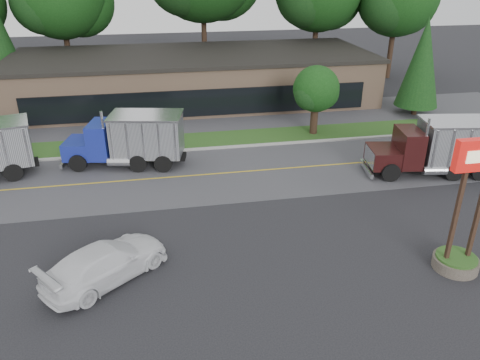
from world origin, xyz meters
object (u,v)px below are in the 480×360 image
object	(u,v)px
dump_truck_maroon	(440,146)
rally_car	(106,262)
bilo_sign	(464,228)
dump_truck_blue	(131,138)

from	to	relation	value
dump_truck_maroon	rally_car	size ratio (longest dim) A/B	1.45
bilo_sign	dump_truck_blue	size ratio (longest dim) A/B	0.76
bilo_sign	dump_truck_maroon	xyz separation A→B (m)	(4.67, 9.21, -0.22)
bilo_sign	dump_truck_maroon	size ratio (longest dim) A/B	0.75
bilo_sign	dump_truck_blue	world-z (taller)	bilo_sign
rally_car	dump_truck_blue	bearing A→B (deg)	-42.92
bilo_sign	rally_car	distance (m)	14.87
dump_truck_blue	dump_truck_maroon	world-z (taller)	same
dump_truck_maroon	rally_car	distance (m)	20.68
dump_truck_blue	bilo_sign	bearing A→B (deg)	146.15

